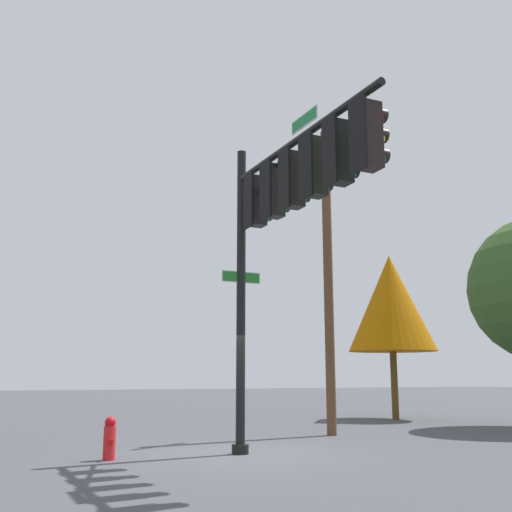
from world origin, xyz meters
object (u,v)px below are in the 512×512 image
object	(u,v)px
fire_hydrant	(110,438)
tree_near	(391,303)
utility_pole	(328,271)
signal_pole_assembly	(291,200)

from	to	relation	value
fire_hydrant	tree_near	world-z (taller)	tree_near
utility_pole	fire_hydrant	distance (m)	8.18
fire_hydrant	tree_near	size ratio (longest dim) A/B	0.13
fire_hydrant	utility_pole	bearing A→B (deg)	113.33
utility_pole	tree_near	bearing A→B (deg)	131.50
utility_pole	fire_hydrant	xyz separation A→B (m)	(2.78, -6.45, -4.20)
utility_pole	tree_near	world-z (taller)	utility_pole
tree_near	utility_pole	bearing A→B (deg)	-48.50
signal_pole_assembly	tree_near	world-z (taller)	signal_pole_assembly
utility_pole	signal_pole_assembly	bearing A→B (deg)	-34.56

